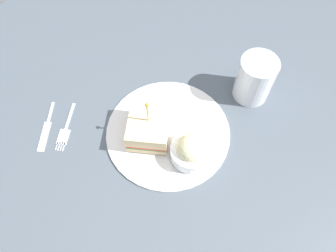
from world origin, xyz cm
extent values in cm
cube|color=#4C5660|center=(0.00, 0.00, -1.00)|extent=(115.37, 115.37, 2.00)
cylinder|color=white|center=(0.00, 0.00, 0.47)|extent=(25.98, 25.98, 0.94)
cube|color=beige|center=(2.08, -3.23, 1.64)|extent=(11.82, 10.87, 1.41)
cube|color=#478438|center=(2.08, -3.23, 2.55)|extent=(11.82, 10.87, 0.40)
cube|color=red|center=(2.08, -3.23, 3.00)|extent=(11.82, 10.87, 0.50)
cube|color=#E0B784|center=(2.08, -3.23, 3.95)|extent=(11.82, 10.87, 1.41)
cube|color=beige|center=(2.08, -3.23, 5.36)|extent=(11.82, 10.87, 1.41)
cylinder|color=tan|center=(2.08, -3.23, 8.42)|extent=(0.30, 0.30, 6.11)
sphere|color=orange|center=(2.08, -3.23, 11.48)|extent=(0.70, 0.70, 0.70)
cylinder|color=white|center=(3.02, 6.43, 2.33)|extent=(8.08, 8.08, 2.79)
sphere|color=beige|center=(3.02, 6.43, 3.85)|extent=(5.82, 5.82, 5.82)
cylinder|color=gold|center=(-17.28, 12.02, 3.84)|extent=(6.97, 6.97, 7.68)
cylinder|color=white|center=(-17.28, 12.02, 5.22)|extent=(7.92, 7.92, 10.45)
cube|color=silver|center=(5.78, -20.87, 0.18)|extent=(6.47, 2.70, 0.35)
cube|color=silver|center=(10.62, -19.22, 0.18)|extent=(4.12, 3.24, 0.35)
cube|color=silver|center=(12.94, -19.22, 0.18)|extent=(1.95, 0.82, 0.35)
cube|color=silver|center=(12.78, -18.75, 0.18)|extent=(1.95, 0.82, 0.35)
cube|color=silver|center=(12.62, -18.27, 0.18)|extent=(1.95, 0.82, 0.35)
cube|color=silver|center=(12.46, -17.80, 0.18)|extent=(1.95, 0.82, 0.35)
cube|color=silver|center=(7.51, -24.92, 0.18)|extent=(6.44, 3.22, 0.35)
cube|color=silver|center=(12.26, -22.88, 0.18)|extent=(7.02, 4.14, 0.24)
camera|label=1|loc=(29.28, 14.40, 61.24)|focal=35.21mm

